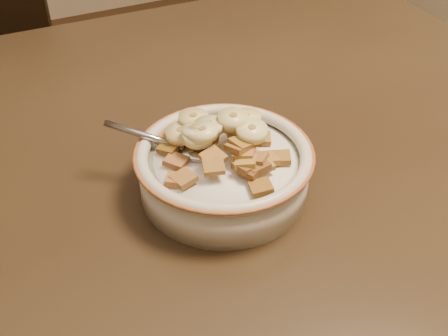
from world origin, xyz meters
name	(u,v)px	position (x,y,z in m)	size (l,w,h in m)	color
table	(31,240)	(0.00, 0.00, 0.73)	(1.40, 0.90, 0.04)	#2F2113
cereal_bowl	(224,175)	(0.20, -0.04, 0.77)	(0.17, 0.17, 0.04)	beige
milk	(224,159)	(0.20, -0.04, 0.79)	(0.14, 0.14, 0.00)	white
spoon	(197,152)	(0.17, -0.02, 0.80)	(0.03, 0.04, 0.01)	#A4ACBF
cereal_square_0	(280,158)	(0.24, -0.07, 0.80)	(0.02, 0.02, 0.01)	brown
cereal_square_1	(222,122)	(0.22, 0.01, 0.80)	(0.02, 0.02, 0.01)	olive
cereal_square_2	(213,166)	(0.17, -0.06, 0.81)	(0.02, 0.02, 0.01)	olive
cereal_square_3	(251,169)	(0.21, -0.08, 0.80)	(0.02, 0.02, 0.01)	brown
cereal_square_4	(189,133)	(0.18, 0.01, 0.80)	(0.02, 0.02, 0.01)	brown
cereal_square_5	(242,143)	(0.21, -0.05, 0.81)	(0.02, 0.02, 0.01)	brown
cereal_square_6	(257,166)	(0.21, -0.07, 0.80)	(0.02, 0.02, 0.01)	brown
cereal_square_7	(267,158)	(0.23, -0.06, 0.80)	(0.02, 0.02, 0.01)	brown
cereal_square_8	(191,133)	(0.18, 0.00, 0.80)	(0.02, 0.02, 0.01)	brown
cereal_square_9	(177,180)	(0.14, -0.05, 0.80)	(0.02, 0.02, 0.01)	#95552A
cereal_square_10	(176,161)	(0.15, -0.03, 0.80)	(0.02, 0.02, 0.01)	brown
cereal_square_11	(262,164)	(0.22, -0.07, 0.80)	(0.02, 0.02, 0.01)	olive
cereal_square_12	(184,178)	(0.14, -0.06, 0.80)	(0.02, 0.02, 0.01)	brown
cereal_square_13	(255,134)	(0.24, -0.02, 0.80)	(0.02, 0.02, 0.01)	brown
cereal_square_14	(206,136)	(0.19, -0.01, 0.81)	(0.02, 0.02, 0.01)	brown
cereal_square_15	(246,162)	(0.20, -0.07, 0.81)	(0.02, 0.02, 0.01)	olive
cereal_square_16	(238,135)	(0.21, -0.03, 0.81)	(0.02, 0.02, 0.01)	#9C662E
cereal_square_17	(244,154)	(0.21, -0.06, 0.81)	(0.02, 0.02, 0.01)	olive
cereal_square_18	(238,147)	(0.20, -0.05, 0.81)	(0.02, 0.02, 0.01)	#8F5921
cereal_square_19	(256,159)	(0.22, -0.07, 0.81)	(0.02, 0.02, 0.01)	brown
cereal_square_20	(261,187)	(0.20, -0.10, 0.80)	(0.02, 0.02, 0.01)	#96591A
cereal_square_21	(246,167)	(0.20, -0.07, 0.80)	(0.02, 0.02, 0.01)	brown
cereal_square_22	(251,138)	(0.23, -0.04, 0.81)	(0.02, 0.02, 0.01)	#945F2D
cereal_square_23	(247,132)	(0.23, -0.02, 0.80)	(0.02, 0.02, 0.01)	#8D5E1F
cereal_square_24	(210,135)	(0.19, -0.01, 0.81)	(0.02, 0.02, 0.01)	brown
cereal_square_25	(170,147)	(0.15, -0.01, 0.80)	(0.02, 0.02, 0.01)	brown
cereal_square_26	(242,122)	(0.24, 0.00, 0.80)	(0.02, 0.02, 0.01)	brown
cereal_square_27	(213,157)	(0.18, -0.05, 0.81)	(0.02, 0.02, 0.01)	#9D6A2F
cereal_square_28	(261,138)	(0.24, -0.03, 0.80)	(0.02, 0.02, 0.01)	brown
cereal_square_29	(168,139)	(0.15, 0.01, 0.80)	(0.02, 0.02, 0.01)	brown
banana_slice_0	(209,127)	(0.19, -0.01, 0.82)	(0.03, 0.03, 0.01)	#E6D38A
banana_slice_1	(252,131)	(0.22, -0.04, 0.82)	(0.03, 0.03, 0.01)	beige
banana_slice_2	(193,119)	(0.18, 0.01, 0.81)	(0.03, 0.03, 0.01)	#F3CC78
banana_slice_3	(236,123)	(0.22, -0.02, 0.82)	(0.03, 0.03, 0.01)	#E4C673
banana_slice_4	(198,132)	(0.18, -0.02, 0.82)	(0.03, 0.03, 0.01)	#FFE5A3
banana_slice_5	(246,119)	(0.23, -0.02, 0.82)	(0.03, 0.03, 0.01)	#D6B97A
banana_slice_6	(198,136)	(0.17, -0.02, 0.82)	(0.03, 0.03, 0.01)	#FBDD97
banana_slice_7	(203,133)	(0.18, -0.03, 0.82)	(0.03, 0.03, 0.01)	tan
banana_slice_8	(233,119)	(0.21, -0.02, 0.82)	(0.03, 0.03, 0.01)	#E3D67D
banana_slice_9	(181,133)	(0.17, 0.00, 0.81)	(0.03, 0.03, 0.01)	#EFD07B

